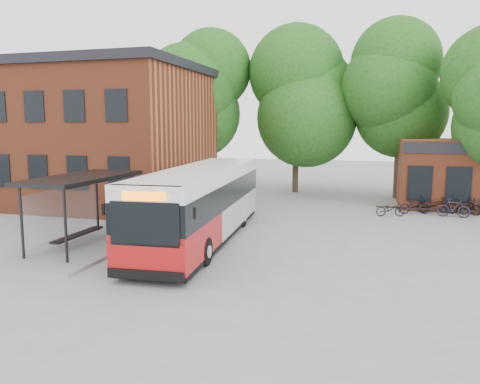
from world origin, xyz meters
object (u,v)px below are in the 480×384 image
(bus_shelter, at_px, (83,212))
(bicycle_5, at_px, (453,208))
(bicycle_2, at_px, (415,206))
(bicycle_0, at_px, (390,209))
(bicycle_6, at_px, (464,206))
(bicycle_4, at_px, (434,205))
(bicycle_7, at_px, (475,206))
(city_bus, at_px, (202,204))

(bus_shelter, distance_m, bicycle_5, 18.55)
(bicycle_2, relative_size, bicycle_5, 1.05)
(bicycle_0, xyz_separation_m, bicycle_5, (3.19, 0.60, 0.10))
(bus_shelter, relative_size, bicycle_6, 4.03)
(bicycle_4, height_order, bicycle_7, bicycle_7)
(bicycle_0, bearing_deg, city_bus, 119.63)
(bicycle_5, bearing_deg, bicycle_7, -37.97)
(bicycle_4, xyz_separation_m, bicycle_5, (0.85, -1.05, 0.02))
(bicycle_4, bearing_deg, bicycle_6, -102.34)
(bicycle_2, height_order, bicycle_4, bicycle_4)
(bicycle_0, xyz_separation_m, bicycle_4, (2.34, 1.65, 0.08))
(bicycle_5, bearing_deg, bicycle_0, 111.66)
(bus_shelter, distance_m, bicycle_2, 17.40)
(bicycle_4, distance_m, bicycle_6, 1.54)
(bicycle_6, bearing_deg, bicycle_7, -67.44)
(bicycle_2, relative_size, bicycle_6, 0.99)
(bicycle_2, xyz_separation_m, bicycle_5, (1.88, -0.53, 0.04))
(bicycle_5, bearing_deg, city_bus, 138.01)
(city_bus, bearing_deg, bicycle_5, 32.95)
(bicycle_4, bearing_deg, city_bus, 122.83)
(bus_shelter, relative_size, bicycle_2, 4.06)
(bicycle_0, relative_size, bicycle_4, 0.84)
(bicycle_2, bearing_deg, city_bus, 116.35)
(bus_shelter, bearing_deg, bicycle_7, 35.81)
(bicycle_6, bearing_deg, bicycle_2, 112.74)
(bicycle_0, relative_size, bicycle_2, 0.88)
(bicycle_0, distance_m, bicycle_7, 4.73)
(bicycle_5, xyz_separation_m, bicycle_6, (0.70, 0.98, -0.04))
(bus_shelter, bearing_deg, bicycle_5, 35.34)
(city_bus, xyz_separation_m, bicycle_0, (7.82, 7.72, -1.14))
(bus_shelter, bearing_deg, bicycle_2, 40.36)
(bicycle_6, bearing_deg, bicycle_0, 125.03)
(bicycle_4, bearing_deg, bicycle_2, 106.77)
(bus_shelter, xyz_separation_m, bicycle_2, (13.23, 11.25, -1.00))
(bus_shelter, distance_m, bicycle_4, 18.52)
(bicycle_4, height_order, bicycle_5, bicycle_5)
(bicycle_0, height_order, bicycle_4, bicycle_4)
(city_bus, distance_m, bicycle_5, 13.84)
(bicycle_0, distance_m, bicycle_4, 2.87)
(bicycle_0, bearing_deg, bicycle_6, -82.79)
(bus_shelter, height_order, city_bus, city_bus)
(bus_shelter, xyz_separation_m, bicycle_4, (14.26, 11.76, -0.98))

